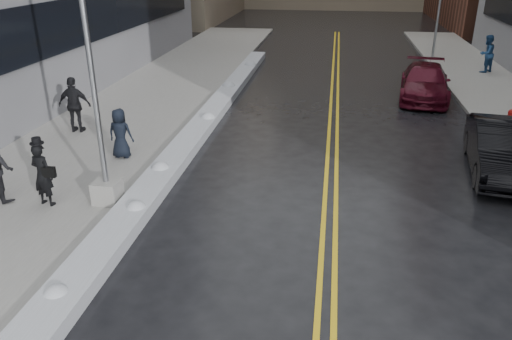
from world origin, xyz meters
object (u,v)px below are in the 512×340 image
at_px(traffic_signal, 440,3).
at_px(lamppost, 97,115).
at_px(fire_hydrant, 511,118).
at_px(car_black, 502,149).
at_px(pedestrian_east, 486,54).
at_px(car_maroon, 425,82).
at_px(pedestrian_d, 75,105).
at_px(pedestrian_c, 120,133).
at_px(pedestrian_fedora, 43,175).

bearing_deg(traffic_signal, lamppost, -118.21).
relative_size(fire_hydrant, car_black, 0.15).
xyz_separation_m(pedestrian_east, car_maroon, (-4.01, -5.51, -0.40)).
xyz_separation_m(pedestrian_east, car_black, (-3.05, -14.02, -0.36)).
bearing_deg(lamppost, car_maroon, 51.59).
distance_m(lamppost, traffic_signal, 24.98).
bearing_deg(fire_hydrant, lamppost, -146.96).
height_order(fire_hydrant, pedestrian_east, pedestrian_east).
bearing_deg(car_black, pedestrian_d, -177.66).
bearing_deg(pedestrian_east, lamppost, 11.85).
relative_size(pedestrian_c, car_maroon, 0.31).
height_order(pedestrian_east, car_black, pedestrian_east).
bearing_deg(car_black, pedestrian_c, -168.37).
bearing_deg(pedestrian_fedora, car_maroon, -118.98).
relative_size(pedestrian_c, pedestrian_east, 0.80).
xyz_separation_m(pedestrian_fedora, car_black, (12.32, 4.27, -0.20)).
bearing_deg(pedestrian_fedora, traffic_signal, -108.12).
bearing_deg(fire_hydrant, pedestrian_c, -159.40).
height_order(pedestrian_c, car_maroon, pedestrian_c).
relative_size(pedestrian_c, car_black, 0.34).
bearing_deg(fire_hydrant, car_maroon, 119.17).
bearing_deg(pedestrian_c, car_maroon, -137.12).
distance_m(traffic_signal, pedestrian_east, 5.09).
xyz_separation_m(lamppost, fire_hydrant, (12.30, 8.00, -1.98)).
height_order(fire_hydrant, pedestrian_fedora, pedestrian_fedora).
bearing_deg(pedestrian_c, car_black, -174.07).
height_order(pedestrian_fedora, pedestrian_east, pedestrian_east).
height_order(lamppost, fire_hydrant, lamppost).
height_order(pedestrian_d, car_black, pedestrian_d).
distance_m(lamppost, car_black, 11.62).
height_order(pedestrian_d, pedestrian_east, pedestrian_d).
xyz_separation_m(pedestrian_c, pedestrian_east, (14.72, 14.87, 0.20)).
bearing_deg(pedestrian_c, traffic_signal, -122.04).
xyz_separation_m(pedestrian_fedora, pedestrian_c, (0.65, 3.42, -0.04)).
distance_m(traffic_signal, pedestrian_d, 22.83).
distance_m(lamppost, pedestrian_east, 22.69).
bearing_deg(pedestrian_d, fire_hydrant, -172.78).
height_order(lamppost, traffic_signal, lamppost).
height_order(traffic_signal, car_black, traffic_signal).
relative_size(traffic_signal, car_black, 1.25).
bearing_deg(fire_hydrant, pedestrian_d, -169.85).
bearing_deg(pedestrian_fedora, car_black, -148.21).
bearing_deg(pedestrian_c, fire_hydrant, -157.68).
bearing_deg(pedestrian_c, pedestrian_fedora, 80.99).
height_order(pedestrian_c, pedestrian_d, pedestrian_d).
bearing_deg(car_maroon, fire_hydrant, -53.18).
bearing_deg(traffic_signal, pedestrian_east, -63.35).
height_order(fire_hydrant, pedestrian_c, pedestrian_c).
bearing_deg(car_black, pedestrian_fedora, -153.44).
xyz_separation_m(fire_hydrant, pedestrian_east, (1.55, 9.92, 0.60)).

